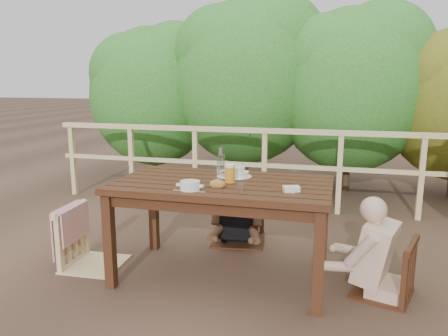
% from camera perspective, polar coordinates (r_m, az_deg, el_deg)
% --- Properties ---
extents(ground, '(60.00, 60.00, 0.00)m').
position_cam_1_polar(ground, '(3.71, -0.20, -13.91)').
color(ground, brown).
rests_on(ground, ground).
extents(table, '(1.70, 0.95, 0.78)m').
position_cam_1_polar(table, '(3.56, -0.21, -8.20)').
color(table, '#361C0E').
rests_on(table, ground).
extents(chair_left, '(0.51, 0.51, 0.98)m').
position_cam_1_polar(chair_left, '(3.89, -16.85, -5.43)').
color(chair_left, '#D6BB83').
rests_on(chair_left, ground).
extents(chair_far, '(0.57, 0.57, 1.03)m').
position_cam_1_polar(chair_far, '(4.29, 1.94, -3.06)').
color(chair_far, '#361C0E').
rests_on(chair_far, ground).
extents(chair_right, '(0.53, 0.53, 0.85)m').
position_cam_1_polar(chair_right, '(3.47, 20.37, -8.88)').
color(chair_right, '#361C0E').
rests_on(chair_right, ground).
extents(woman, '(0.54, 0.63, 1.16)m').
position_cam_1_polar(woman, '(4.29, 2.01, -2.14)').
color(woman, black).
rests_on(woman, ground).
extents(diner_right, '(0.72, 0.65, 1.22)m').
position_cam_1_polar(diner_right, '(3.41, 21.08, -6.01)').
color(diner_right, '#D3AA90').
rests_on(diner_right, ground).
extents(railing, '(5.60, 0.10, 1.01)m').
position_cam_1_polar(railing, '(5.42, 5.31, -0.11)').
color(railing, '#D6BB83').
rests_on(railing, ground).
extents(hedge_row, '(6.60, 1.60, 3.80)m').
position_cam_1_polar(hedge_row, '(6.46, 11.00, 14.04)').
color(hedge_row, '#2D6924').
rests_on(hedge_row, ground).
extents(soup_near, '(0.25, 0.25, 0.08)m').
position_cam_1_polar(soup_near, '(3.19, -4.47, -2.43)').
color(soup_near, white).
rests_on(soup_near, table).
extents(soup_far, '(0.29, 0.29, 0.10)m').
position_cam_1_polar(soup_far, '(3.63, 1.39, -0.58)').
color(soup_far, silver).
rests_on(soup_far, table).
extents(bread_roll, '(0.13, 0.10, 0.07)m').
position_cam_1_polar(bread_roll, '(3.26, -0.86, -2.15)').
color(bread_roll, '#995D28').
rests_on(bread_roll, table).
extents(beer_glass, '(0.08, 0.08, 0.16)m').
position_cam_1_polar(beer_glass, '(3.41, 0.79, -0.81)').
color(beer_glass, '#E4A110').
rests_on(beer_glass, table).
extents(bottle, '(0.07, 0.07, 0.27)m').
position_cam_1_polar(bottle, '(3.50, -0.44, 0.45)').
color(bottle, silver).
rests_on(bottle, table).
extents(tumbler, '(0.06, 0.06, 0.08)m').
position_cam_1_polar(tumbler, '(3.13, 2.21, -2.73)').
color(tumbler, silver).
rests_on(tumbler, table).
extents(butter_tub, '(0.14, 0.12, 0.05)m').
position_cam_1_polar(butter_tub, '(3.19, 8.79, -2.83)').
color(butter_tub, white).
rests_on(butter_tub, table).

